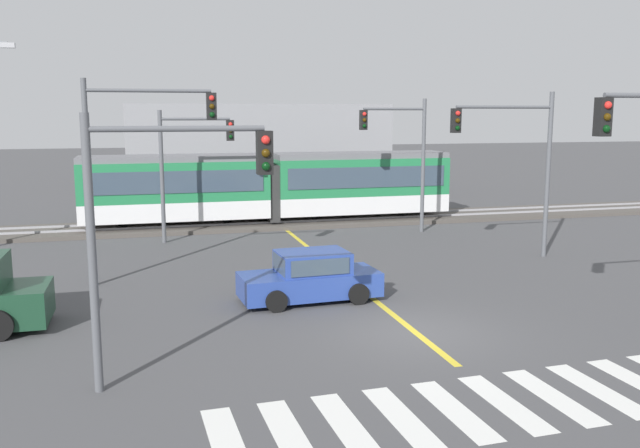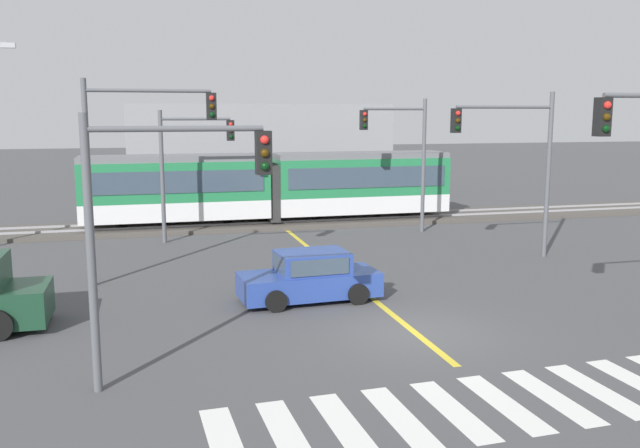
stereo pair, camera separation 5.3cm
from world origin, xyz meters
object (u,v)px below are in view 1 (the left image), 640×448
(traffic_light_near_left, at_px, (157,206))
(traffic_light_far_left, at_px, (187,156))
(traffic_light_mid_right, at_px, (517,151))
(traffic_light_mid_left, at_px, (131,149))
(light_rail_tram, at_px, (271,185))
(sedan_crossing, at_px, (310,278))
(traffic_light_far_right, at_px, (403,146))

(traffic_light_near_left, relative_size, traffic_light_far_left, 0.98)
(traffic_light_mid_right, relative_size, traffic_light_mid_left, 0.96)
(light_rail_tram, height_order, traffic_light_far_left, traffic_light_far_left)
(sedan_crossing, distance_m, traffic_light_near_left, 7.76)
(traffic_light_mid_right, height_order, traffic_light_mid_left, traffic_light_mid_left)
(traffic_light_far_right, height_order, traffic_light_mid_left, traffic_light_mid_left)
(traffic_light_near_left, bearing_deg, sedan_crossing, 50.53)
(sedan_crossing, relative_size, traffic_light_near_left, 0.76)
(traffic_light_mid_right, relative_size, traffic_light_far_right, 1.02)
(light_rail_tram, height_order, sedan_crossing, light_rail_tram)
(traffic_light_far_left, height_order, traffic_light_far_right, traffic_light_far_right)
(light_rail_tram, distance_m, traffic_light_mid_right, 13.08)
(traffic_light_far_left, relative_size, traffic_light_mid_right, 0.89)
(traffic_light_far_left, distance_m, traffic_light_mid_left, 7.44)
(light_rail_tram, relative_size, traffic_light_far_right, 2.94)
(traffic_light_near_left, xyz_separation_m, traffic_light_mid_left, (-0.58, 9.09, 0.68))
(traffic_light_near_left, distance_m, traffic_light_mid_left, 9.14)
(traffic_light_far_right, distance_m, traffic_light_mid_left, 13.93)
(traffic_light_near_left, bearing_deg, traffic_light_far_right, 53.80)
(traffic_light_far_left, bearing_deg, light_rail_tram, 39.39)
(sedan_crossing, xyz_separation_m, traffic_light_mid_right, (9.16, 3.86, 3.51))
(traffic_light_near_left, height_order, traffic_light_mid_left, traffic_light_mid_left)
(traffic_light_near_left, xyz_separation_m, traffic_light_far_left, (1.67, 16.16, 0.01))
(traffic_light_near_left, distance_m, traffic_light_far_right, 19.64)
(light_rail_tram, bearing_deg, traffic_light_mid_right, -53.61)
(traffic_light_mid_right, bearing_deg, light_rail_tram, 126.39)
(sedan_crossing, bearing_deg, traffic_light_mid_left, 144.81)
(sedan_crossing, height_order, traffic_light_mid_right, traffic_light_mid_right)
(traffic_light_far_left, bearing_deg, traffic_light_near_left, -95.90)
(sedan_crossing, bearing_deg, traffic_light_far_left, 104.99)
(sedan_crossing, relative_size, traffic_light_far_right, 0.68)
(light_rail_tram, xyz_separation_m, sedan_crossing, (-1.51, -14.24, -1.35))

